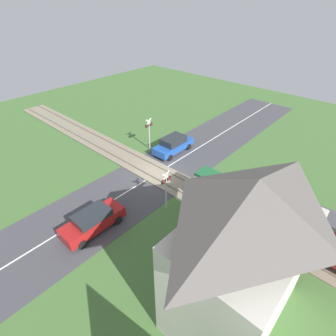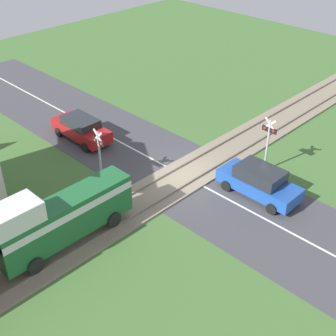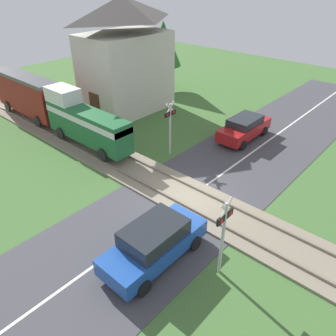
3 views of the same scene
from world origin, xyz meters
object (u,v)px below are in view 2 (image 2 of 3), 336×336
Objects in this scene: car_far_side at (81,128)px; crossing_signal_east_approach at (99,150)px; car_near_crossing at (259,182)px; crossing_signal_west_approach at (268,138)px.

car_far_side is 1.30× the size of crossing_signal_east_approach.
car_near_crossing is 1.33× the size of crossing_signal_west_approach.
crossing_signal_east_approach is (-4.79, 2.22, 1.31)m from car_far_side.
crossing_signal_west_approach is 9.20m from crossing_signal_east_approach.
crossing_signal_east_approach reaches higher than car_near_crossing.
crossing_signal_west_approach is at bearing -63.14° from car_near_crossing.
car_far_side is 5.44m from crossing_signal_east_approach.
crossing_signal_east_approach is at bearing 37.34° from car_near_crossing.
car_near_crossing is at bearing -142.66° from crossing_signal_east_approach.
car_near_crossing is 1.33× the size of crossing_signal_east_approach.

